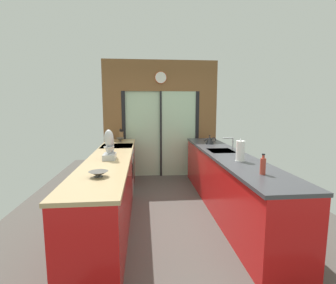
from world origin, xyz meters
The scene contains 13 objects.
ground_plane centered at (0.00, 0.60, -0.01)m, with size 5.04×7.60×0.02m, color #4C4742.
back_wall_unit centered at (0.00, 2.40, 1.52)m, with size 2.64×0.12×2.70m.
left_counter_run centered at (-0.91, 0.13, 0.47)m, with size 0.62×3.80×0.92m.
right_counter_run centered at (0.91, 0.30, 0.46)m, with size 0.62×3.80×0.92m.
sink_faucet centered at (1.05, 0.55, 1.07)m, with size 0.19×0.02×0.22m.
oven_range centered at (-0.91, 1.25, 0.46)m, with size 0.60×0.60×0.92m.
mixing_bowl_near centered at (-0.89, -0.88, 0.95)m, with size 0.21×0.21×0.06m.
mixing_bowl_far centered at (-0.89, 1.75, 0.97)m, with size 0.18×0.18×0.09m.
knife_block centered at (-0.89, 2.02, 1.02)m, with size 0.08×0.14×0.26m.
stand_mixer centered at (-0.89, 0.02, 1.08)m, with size 0.17×0.27×0.42m.
kettle centered at (0.89, 1.31, 1.00)m, with size 0.25×0.17×0.18m.
soap_bottle centered at (0.89, -0.95, 1.02)m, with size 0.06×0.06×0.23m.
paper_towel_roll centered at (0.89, -0.29, 1.06)m, with size 0.13×0.13×0.31m.
Camera 1 is at (-0.41, -3.56, 1.67)m, focal length 27.22 mm.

